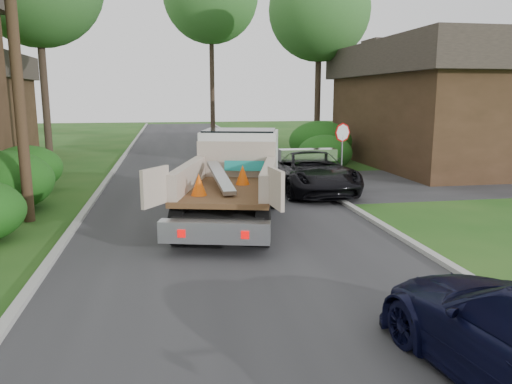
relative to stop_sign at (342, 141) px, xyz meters
The scene contains 15 objects.
ground 10.55m from the stop_sign, 120.02° to the right, with size 120.00×120.00×0.00m, color #1C4C15.
road 5.58m from the stop_sign, 169.11° to the left, with size 8.00×90.00×0.02m, color #28282B.
side_street 7.03m from the stop_sign, ahead, with size 16.00×7.00×0.02m, color #28282B.
curb_left 9.51m from the stop_sign, behind, with size 0.20×90.00×0.12m, color #9E9E99.
curb_right 2.27m from the stop_sign, 137.73° to the left, with size 0.20×90.00×0.12m, color #9E9E99.
stop_sign is the anchor object (origin of this frame).
utility_pole 11.91m from the stop_sign, 159.38° to the right, with size 2.42×1.25×10.00m.
house_right 9.37m from the stop_sign, 32.66° to the left, with size 9.72×12.96×6.20m.
hedge_left_b 11.99m from the stop_sign, 167.94° to the right, with size 2.86×2.86×1.87m, color #12430F.
hedge_left_c 12.08m from the stop_sign, behind, with size 2.60×2.60×1.70m, color #12430F.
hedge_right_a 4.15m from the stop_sign, 81.47° to the left, with size 2.60×2.60×1.70m, color #12430F.
hedge_right_b 7.15m from the stop_sign, 79.48° to the left, with size 3.38×3.38×2.21m, color #12430F.
tree_right_far 13.08m from the stop_sign, 78.19° to the left, with size 6.00×6.00×11.50m.
flatbed_truck 6.42m from the stop_sign, 138.54° to the right, with size 4.24×6.97×2.47m.
black_pickup 2.17m from the stop_sign, 146.75° to the right, with size 2.52×5.47×1.52m, color black.
Camera 1 is at (-1.55, -9.70, 3.51)m, focal length 35.00 mm.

